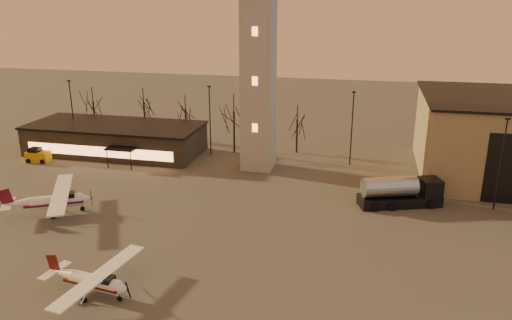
# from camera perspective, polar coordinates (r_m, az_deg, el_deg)

# --- Properties ---
(ground) EXTENTS (220.00, 220.00, 0.00)m
(ground) POSITION_cam_1_polar(r_m,az_deg,el_deg) (41.45, -9.23, -13.99)
(ground) COLOR #474441
(ground) RESTS_ON ground
(control_tower) EXTENTS (6.80, 6.80, 32.60)m
(control_tower) POSITION_cam_1_polar(r_m,az_deg,el_deg) (64.12, 0.28, 13.11)
(control_tower) COLOR #A3A19A
(control_tower) RESTS_ON ground
(terminal) EXTENTS (25.40, 12.20, 4.30)m
(terminal) POSITION_cam_1_polar(r_m,az_deg,el_deg) (76.30, -15.74, 2.40)
(terminal) COLOR black
(terminal) RESTS_ON ground
(light_poles) EXTENTS (58.50, 12.25, 10.14)m
(light_poles) POSITION_cam_1_polar(r_m,az_deg,el_deg) (66.80, 0.88, 3.80)
(light_poles) COLOR black
(light_poles) RESTS_ON ground
(tree_row) EXTENTS (37.20, 9.20, 8.80)m
(tree_row) POSITION_cam_1_polar(r_m,az_deg,el_deg) (78.31, -8.11, 6.14)
(tree_row) COLOR black
(tree_row) RESTS_ON ground
(cessna_front) EXTENTS (7.99, 10.07, 2.76)m
(cessna_front) POSITION_cam_1_polar(r_m,az_deg,el_deg) (41.08, -17.69, -13.45)
(cessna_front) COLOR white
(cessna_front) RESTS_ON ground
(cessna_rear) EXTENTS (9.56, 11.29, 3.32)m
(cessna_rear) POSITION_cam_1_polar(r_m,az_deg,el_deg) (56.93, -21.68, -4.62)
(cessna_rear) COLOR silver
(cessna_rear) RESTS_ON ground
(fuel_truck) EXTENTS (9.31, 5.38, 3.33)m
(fuel_truck) POSITION_cam_1_polar(r_m,az_deg,el_deg) (57.06, 16.09, -3.78)
(fuel_truck) COLOR black
(fuel_truck) RESTS_ON ground
(service_cart) EXTENTS (3.25, 2.21, 1.98)m
(service_cart) POSITION_cam_1_polar(r_m,az_deg,el_deg) (76.01, -23.65, 0.38)
(service_cart) COLOR #D1940C
(service_cart) RESTS_ON ground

